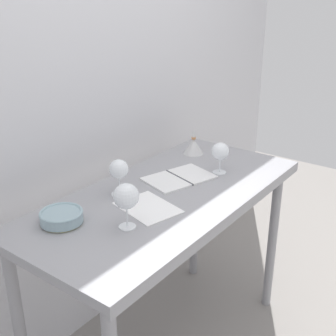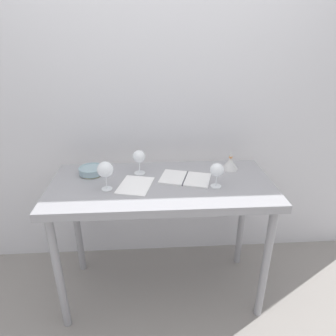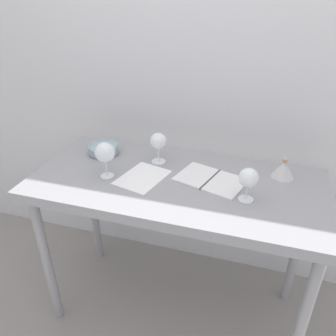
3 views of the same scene
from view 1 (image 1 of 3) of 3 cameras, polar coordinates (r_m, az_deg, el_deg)
back_wall at (r=2.13m, az=-11.05°, el=10.16°), size 3.80×0.04×2.60m
steel_counter at (r=1.99m, az=-0.15°, el=-5.91°), size 1.40×0.65×0.90m
wine_glass_near_right at (r=2.12m, az=6.80°, el=2.04°), size 0.09×0.09×0.15m
wine_glass_near_left at (r=1.62m, az=-5.44°, el=-3.80°), size 0.10×0.10×0.18m
wine_glass_far_left at (r=1.88m, az=-6.40°, el=-0.30°), size 0.08×0.08×0.16m
open_notebook at (r=2.07m, az=1.44°, el=-1.28°), size 0.36×0.29×0.01m
tasting_sheet_upper at (r=1.81m, az=-2.64°, el=-5.13°), size 0.24×0.29×0.00m
tasting_bowl at (r=1.73m, az=-13.65°, el=-6.14°), size 0.17×0.17×0.05m
decanter_funnel at (r=2.38m, az=3.32°, el=2.87°), size 0.11×0.11×0.14m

